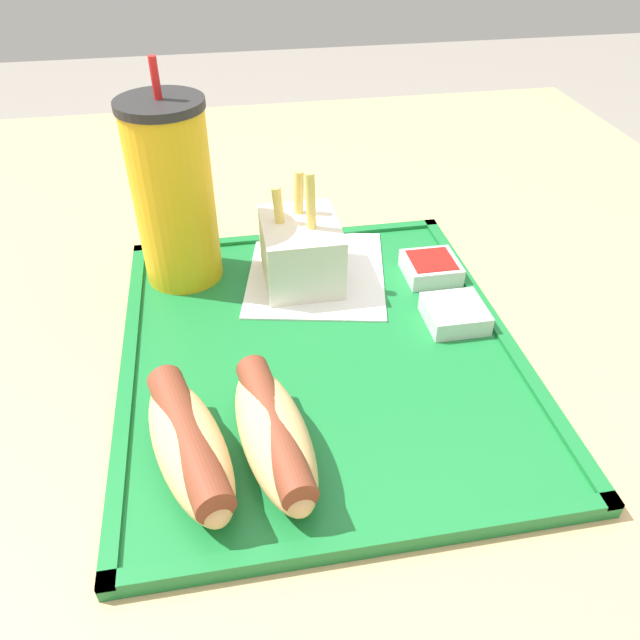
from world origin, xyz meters
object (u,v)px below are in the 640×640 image
at_px(soda_cup, 173,194).
at_px(hot_dog_near, 274,433).
at_px(sauce_cup_ketchup, 431,267).
at_px(sauce_cup_mayo, 455,313).
at_px(fries_carton, 301,251).
at_px(hot_dog_far, 189,444).

relative_size(soda_cup, hot_dog_near, 1.48).
bearing_deg(sauce_cup_ketchup, sauce_cup_mayo, 178.09).
bearing_deg(hot_dog_near, fries_carton, -13.35).
bearing_deg(sauce_cup_ketchup, hot_dog_far, 130.55).
xyz_separation_m(hot_dog_near, fries_carton, (0.22, -0.05, 0.01)).
distance_m(hot_dog_near, sauce_cup_ketchup, 0.28).
bearing_deg(fries_carton, sauce_cup_ketchup, -97.13).
bearing_deg(sauce_cup_ketchup, soda_cup, 79.41).
xyz_separation_m(hot_dog_far, fries_carton, (0.22, -0.11, 0.01)).
bearing_deg(sauce_cup_mayo, hot_dog_near, 125.48).
xyz_separation_m(hot_dog_far, sauce_cup_ketchup, (0.21, -0.24, -0.01)).
distance_m(hot_dog_far, hot_dog_near, 0.06).
bearing_deg(sauce_cup_mayo, soda_cup, 62.97).
relative_size(fries_carton, sauce_cup_mayo, 2.26).
relative_size(sauce_cup_mayo, sauce_cup_ketchup, 1.00).
xyz_separation_m(soda_cup, sauce_cup_mayo, (-0.12, -0.24, -0.08)).
xyz_separation_m(hot_dog_far, hot_dog_near, (0.00, -0.06, -0.00)).
height_order(soda_cup, sauce_cup_ketchup, soda_cup).
relative_size(hot_dog_near, sauce_cup_mayo, 2.74).
xyz_separation_m(fries_carton, sauce_cup_ketchup, (-0.02, -0.13, -0.02)).
bearing_deg(soda_cup, hot_dog_far, -179.13).
height_order(fries_carton, sauce_cup_ketchup, fries_carton).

